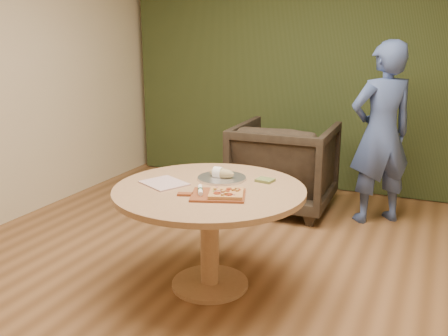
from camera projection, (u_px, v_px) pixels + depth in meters
room_shell at (219, 97)px, 3.08m from camera, size 5.04×6.04×2.84m
curtain at (326, 68)px, 5.64m from camera, size 4.80×0.14×2.78m
pedestal_table at (209, 207)px, 3.49m from camera, size 1.34×1.34×0.75m
pizza_paddle at (217, 195)px, 3.27m from camera, size 0.47×0.38×0.01m
flatbread_pizza at (226, 193)px, 3.25m from camera, size 0.28×0.28×0.04m
cutlery_roll at (200, 190)px, 3.30m from camera, size 0.11×0.19×0.03m
newspaper at (164, 183)px, 3.54m from camera, size 0.38×0.36×0.01m
serving_tray at (222, 178)px, 3.65m from camera, size 0.36×0.36×0.02m
bread_roll at (221, 173)px, 3.65m from camera, size 0.19×0.09×0.09m
green_packet at (265, 180)px, 3.59m from camera, size 0.13×0.12×0.02m
armchair at (285, 162)px, 5.14m from camera, size 1.00×0.94×1.00m
person_standing at (381, 134)px, 4.69m from camera, size 0.75×0.71×1.73m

